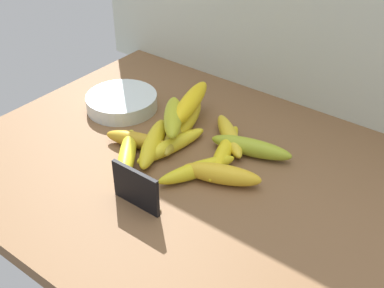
{
  "coord_description": "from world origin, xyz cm",
  "views": [
    {
      "loc": [
        46.21,
        -66.3,
        67.31
      ],
      "look_at": [
        -5.96,
        1.52,
        8.0
      ],
      "focal_mm": 46.66,
      "sensor_mm": 36.0,
      "label": 1
    }
  ],
  "objects": [
    {
      "name": "banana_3",
      "position": [
        -12.12,
        2.15,
        4.68
      ],
      "size": [
        6.8,
        19.19,
        3.36
      ],
      "primitive_type": "ellipsoid",
      "rotation": [
        0.0,
        0.0,
        4.53
      ],
      "color": "yellow",
      "rests_on": "counter_top"
    },
    {
      "name": "banana_7",
      "position": [
        -19.3,
        -1.12,
        4.82
      ],
      "size": [
        15.55,
        8.1,
        3.63
      ],
      "primitive_type": "ellipsoid",
      "rotation": [
        0.0,
        0.0,
        0.31
      ],
      "color": "gold",
      "rests_on": "counter_top"
    },
    {
      "name": "banana_1",
      "position": [
        -2.36,
        -1.35,
        4.69
      ],
      "size": [
        10.46,
        17.55,
        3.37
      ],
      "primitive_type": "ellipsoid",
      "rotation": [
        0.0,
        0.0,
        1.14
      ],
      "color": "yellow",
      "rests_on": "counter_top"
    },
    {
      "name": "banana_12",
      "position": [
        -15.67,
        13.46,
        9.18
      ],
      "size": [
        10.02,
        20.62,
        4.2
      ],
      "primitive_type": "ellipsoid",
      "rotation": [
        0.0,
        0.0,
        1.87
      ],
      "color": "yellow",
      "rests_on": "banana_6"
    },
    {
      "name": "fruit_bowl",
      "position": [
        -33.99,
        9.08,
        4.86
      ],
      "size": [
        17.73,
        17.73,
        3.73
      ],
      "primitive_type": "cylinder",
      "color": "silver",
      "rests_on": "counter_top"
    },
    {
      "name": "banana_4",
      "position": [
        -4.12,
        13.0,
        4.78
      ],
      "size": [
        15.29,
        13.98,
        3.57
      ],
      "primitive_type": "ellipsoid",
      "rotation": [
        0.0,
        0.0,
        2.42
      ],
      "color": "yellow",
      "rests_on": "counter_top"
    },
    {
      "name": "banana_11",
      "position": [
        -15.19,
        6.52,
        8.72
      ],
      "size": [
        13.38,
        15.67,
        4.11
      ],
      "primitive_type": "ellipsoid",
      "rotation": [
        0.0,
        0.0,
        2.23
      ],
      "color": "gold",
      "rests_on": "banana_2"
    },
    {
      "name": "banana_5",
      "position": [
        2.35,
        11.76,
        4.98
      ],
      "size": [
        18.6,
        8.42,
        3.95
      ],
      "primitive_type": "ellipsoid",
      "rotation": [
        0.0,
        0.0,
        0.26
      ],
      "color": "#9FB12A",
      "rests_on": "counter_top"
    },
    {
      "name": "banana_6",
      "position": [
        -15.88,
        12.97,
        5.04
      ],
      "size": [
        9.58,
        16.74,
        4.08
      ],
      "primitive_type": "ellipsoid",
      "rotation": [
        0.0,
        0.0,
        1.93
      ],
      "color": "yellow",
      "rests_on": "counter_top"
    },
    {
      "name": "counter_top",
      "position": [
        0.0,
        0.0,
        1.5
      ],
      "size": [
        110.0,
        76.0,
        3.0
      ],
      "primitive_type": "cube",
      "color": "brown",
      "rests_on": "ground"
    },
    {
      "name": "chalkboard_sign",
      "position": [
        -6.17,
        -15.46,
        6.86
      ],
      "size": [
        11.0,
        1.8,
        8.4
      ],
      "color": "black",
      "rests_on": "counter_top"
    },
    {
      "name": "banana_2",
      "position": [
        -14.65,
        6.85,
        4.83
      ],
      "size": [
        11.39,
        18.55,
        3.67
      ],
      "primitive_type": "ellipsoid",
      "rotation": [
        0.0,
        0.0,
        2.01
      ],
      "color": "gold",
      "rests_on": "counter_top"
    },
    {
      "name": "banana_0",
      "position": [
        -15.57,
        -0.24,
        5.02
      ],
      "size": [
        12.21,
        18.47,
        4.05
      ],
      "primitive_type": "ellipsoid",
      "rotation": [
        0.0,
        0.0,
        5.19
      ],
      "color": "yellow",
      "rests_on": "counter_top"
    },
    {
      "name": "banana_8",
      "position": [
        -1.61,
        7.16,
        4.66
      ],
      "size": [
        9.91,
        20.95,
        3.33
      ],
      "primitive_type": "ellipsoid",
      "rotation": [
        0.0,
        0.0,
        5.04
      ],
      "color": "yellow",
      "rests_on": "counter_top"
    },
    {
      "name": "banana_9",
      "position": [
        2.68,
        -0.33,
        5.08
      ],
      "size": [
        16.75,
        10.02,
        4.16
      ],
      "primitive_type": "ellipsoid",
      "rotation": [
        0.0,
        0.0,
        0.39
      ],
      "color": "gold",
      "rests_on": "counter_top"
    },
    {
      "name": "banana_10",
      "position": [
        -17.24,
        -6.55,
        4.77
      ],
      "size": [
        14.39,
        17.36,
        3.55
      ],
      "primitive_type": "ellipsoid",
      "rotation": [
        0.0,
        0.0,
        5.36
      ],
      "color": "yellow",
      "rests_on": "counter_top"
    }
  ]
}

